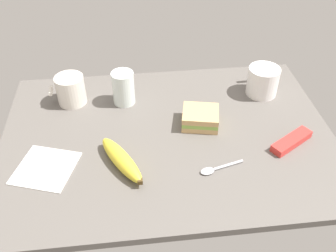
% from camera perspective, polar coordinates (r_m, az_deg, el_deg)
% --- Properties ---
extents(tabletop, '(0.90, 0.64, 0.02)m').
position_cam_1_polar(tabletop, '(1.04, 0.00, -1.68)').
color(tabletop, '#5B5651').
rests_on(tabletop, ground).
extents(coffee_mug_black, '(0.11, 0.08, 0.09)m').
position_cam_1_polar(coffee_mug_black, '(1.16, -14.44, 5.33)').
color(coffee_mug_black, silver).
rests_on(coffee_mug_black, tabletop).
extents(coffee_mug_milky, '(0.09, 0.12, 0.09)m').
position_cam_1_polar(coffee_mug_milky, '(1.20, 14.06, 6.63)').
color(coffee_mug_milky, white).
rests_on(coffee_mug_milky, tabletop).
extents(sandwich_main, '(0.12, 0.11, 0.04)m').
position_cam_1_polar(sandwich_main, '(1.06, 4.89, 1.25)').
color(sandwich_main, tan).
rests_on(sandwich_main, tabletop).
extents(glass_of_milk, '(0.07, 0.07, 0.10)m').
position_cam_1_polar(glass_of_milk, '(1.13, -6.72, 5.58)').
color(glass_of_milk, silver).
rests_on(glass_of_milk, tabletop).
extents(banana, '(0.12, 0.18, 0.04)m').
position_cam_1_polar(banana, '(0.94, -7.01, -5.05)').
color(banana, yellow).
rests_on(banana, tabletop).
extents(spoon, '(0.12, 0.04, 0.01)m').
position_cam_1_polar(spoon, '(0.94, 7.10, -6.41)').
color(spoon, silver).
rests_on(spoon, tabletop).
extents(snack_bar, '(0.13, 0.10, 0.02)m').
position_cam_1_polar(snack_bar, '(1.05, 18.08, -2.19)').
color(snack_bar, red).
rests_on(snack_bar, tabletop).
extents(paper_napkin, '(0.17, 0.17, 0.00)m').
position_cam_1_polar(paper_napkin, '(0.99, -17.92, -6.04)').
color(paper_napkin, white).
rests_on(paper_napkin, tabletop).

